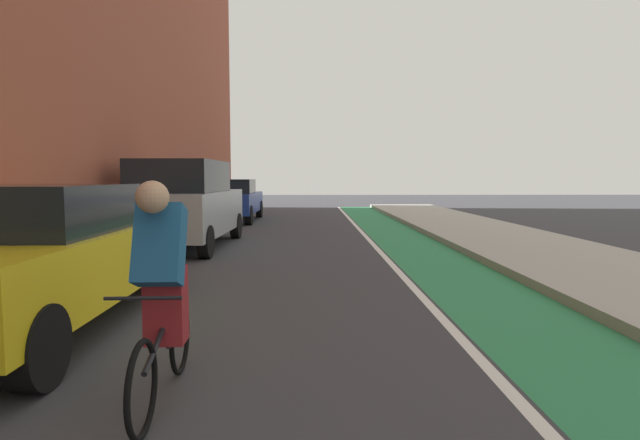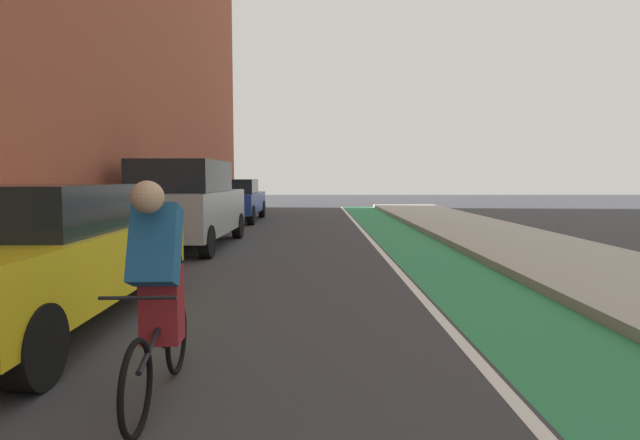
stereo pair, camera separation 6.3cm
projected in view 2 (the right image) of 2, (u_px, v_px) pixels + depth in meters
ground_plane at (288, 278)px, 8.26m from camera, size 76.73×76.73×0.00m
bike_lane_paint at (432, 258)px, 10.28m from camera, size 1.60×34.88×0.00m
lane_divider_stripe at (387, 258)px, 10.27m from camera, size 0.12×34.88×0.00m
sidewalk_right at (553, 254)px, 10.30m from camera, size 3.25×34.88×0.14m
parked_sedan_yellow_cab at (41, 253)px, 5.57m from camera, size 1.91×4.66×1.53m
parked_suv_silver at (186, 203)px, 11.78m from camera, size 2.10×4.55×1.98m
parked_sedan_blue at (234, 200)px, 18.87m from camera, size 1.90×4.41×1.53m
cyclist_mid at (158, 290)px, 3.67m from camera, size 0.48×1.67×1.59m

